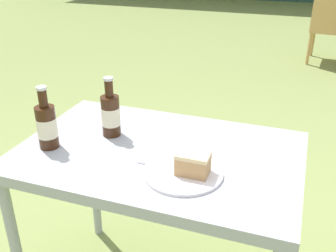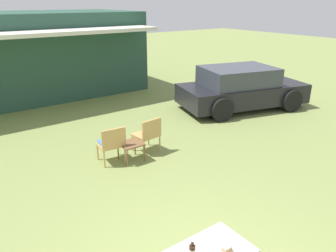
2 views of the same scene
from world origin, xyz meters
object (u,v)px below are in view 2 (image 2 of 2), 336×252
at_px(wicker_chair_plain, 148,133).
at_px(cake_on_plate, 226,251).
at_px(cola_bottle_near, 192,251).
at_px(parked_car, 241,88).
at_px(wicker_chair_cushioned, 111,142).
at_px(garden_side_table, 131,145).

xyz_separation_m(wicker_chair_plain, cake_on_plate, (-1.54, -4.06, 0.27)).
relative_size(cake_on_plate, cola_bottle_near, 1.12).
distance_m(parked_car, cake_on_plate, 7.86).
relative_size(wicker_chair_cushioned, wicker_chair_plain, 1.00).
relative_size(parked_car, cola_bottle_near, 19.56).
height_order(wicker_chair_plain, cola_bottle_near, cola_bottle_near).
xyz_separation_m(parked_car, cola_bottle_near, (-6.26, -5.01, 0.14)).
height_order(wicker_chair_plain, garden_side_table, wicker_chair_plain).
bearing_deg(wicker_chair_cushioned, wicker_chair_plain, -176.35).
bearing_deg(garden_side_table, cake_on_plate, -104.12).
relative_size(wicker_chair_plain, garden_side_table, 1.72).
distance_m(wicker_chair_cushioned, cola_bottle_near, 4.04).
bearing_deg(cake_on_plate, parked_car, 41.23).
distance_m(wicker_chair_plain, cake_on_plate, 4.36).
distance_m(parked_car, wicker_chair_cushioned, 5.43).
xyz_separation_m(wicker_chair_plain, garden_side_table, (-0.56, -0.16, -0.11)).
height_order(garden_side_table, cola_bottle_near, cola_bottle_near).
xyz_separation_m(cake_on_plate, cola_bottle_near, (-0.35, 0.17, 0.06)).
distance_m(wicker_chair_plain, cola_bottle_near, 4.34).
height_order(parked_car, cake_on_plate, parked_car).
relative_size(wicker_chair_cushioned, garden_side_table, 1.72).
bearing_deg(cola_bottle_near, parked_car, 38.64).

